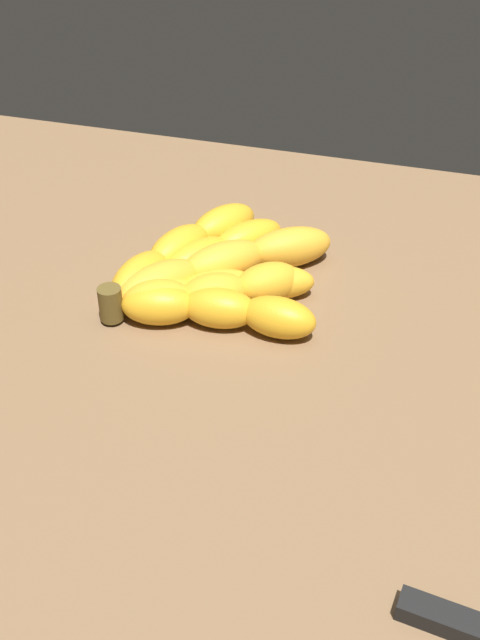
# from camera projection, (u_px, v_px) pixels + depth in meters

# --- Properties ---
(ground_plane) EXTENTS (0.90, 0.72, 0.05)m
(ground_plane) POSITION_uv_depth(u_px,v_px,m) (216.00, 353.00, 0.66)
(ground_plane) COLOR brown
(banana_bunch) EXTENTS (0.19, 0.21, 0.04)m
(banana_bunch) POSITION_uv_depth(u_px,v_px,m) (208.00, 274.00, 0.68)
(banana_bunch) COLOR gold
(banana_bunch) RESTS_ON ground_plane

